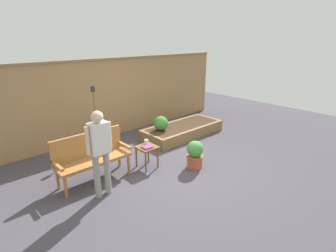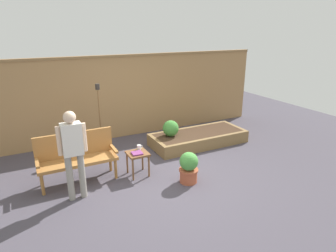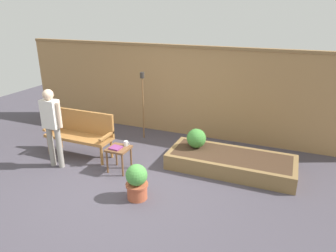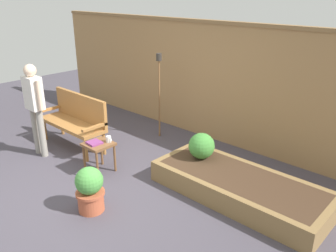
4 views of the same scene
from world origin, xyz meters
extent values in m
plane|color=#47424C|center=(0.00, 0.00, 0.00)|extent=(14.00, 14.00, 0.00)
cube|color=#A37A4C|center=(0.00, 2.60, 1.05)|extent=(8.40, 0.10, 2.10)
cube|color=olive|center=(0.00, 2.60, 2.13)|extent=(8.40, 0.14, 0.06)
cylinder|color=#A87038|center=(-0.79, 0.75, 0.20)|extent=(0.06, 0.06, 0.40)
cylinder|color=#A87038|center=(-0.79, 0.39, 0.20)|extent=(0.06, 0.06, 0.40)
cylinder|color=#A87038|center=(-2.11, 0.75, 0.20)|extent=(0.06, 0.06, 0.40)
cylinder|color=#A87038|center=(-2.11, 0.39, 0.20)|extent=(0.06, 0.06, 0.40)
cube|color=#A87038|center=(-1.45, 0.57, 0.43)|extent=(1.44, 0.48, 0.06)
cube|color=#A87038|center=(-1.45, 0.78, 0.70)|extent=(1.44, 0.06, 0.48)
cube|color=#A87038|center=(-2.14, 0.57, 0.56)|extent=(0.06, 0.48, 0.04)
cube|color=#A87038|center=(-0.76, 0.57, 0.56)|extent=(0.06, 0.48, 0.04)
cylinder|color=brown|center=(-0.18, 0.49, 0.22)|extent=(0.04, 0.04, 0.44)
cylinder|color=brown|center=(-0.18, 0.16, 0.22)|extent=(0.04, 0.04, 0.44)
cylinder|color=brown|center=(-0.51, 0.49, 0.22)|extent=(0.04, 0.04, 0.44)
cylinder|color=brown|center=(-0.51, 0.16, 0.22)|extent=(0.04, 0.04, 0.44)
cube|color=brown|center=(-0.35, 0.33, 0.46)|extent=(0.40, 0.40, 0.04)
cylinder|color=white|center=(-0.26, 0.46, 0.53)|extent=(0.08, 0.08, 0.10)
torus|color=white|center=(-0.22, 0.46, 0.53)|extent=(0.07, 0.01, 0.07)
cube|color=#7F3875|center=(-0.38, 0.28, 0.49)|extent=(0.21, 0.21, 0.03)
cylinder|color=#B75638|center=(0.40, -0.38, 0.12)|extent=(0.33, 0.33, 0.24)
cylinder|color=#B75638|center=(0.40, -0.38, 0.25)|extent=(0.37, 0.37, 0.04)
sphere|color=#4C9942|center=(0.40, -0.38, 0.43)|extent=(0.35, 0.35, 0.35)
cube|color=olive|center=(1.62, 0.73, 0.15)|extent=(2.40, 0.09, 0.30)
cube|color=olive|center=(1.62, 1.64, 0.15)|extent=(2.40, 0.09, 0.30)
cube|color=olive|center=(0.46, 1.18, 0.15)|extent=(0.09, 0.82, 0.30)
cube|color=olive|center=(2.77, 1.18, 0.15)|extent=(0.09, 0.82, 0.30)
cube|color=#422D1E|center=(1.62, 1.18, 0.15)|extent=(2.22, 0.82, 0.30)
cylinder|color=brown|center=(0.88, 1.28, 0.33)|extent=(0.04, 0.04, 0.06)
sphere|color=#428938|center=(0.88, 1.28, 0.49)|extent=(0.39, 0.39, 0.39)
cylinder|color=brown|center=(-0.64, 1.97, 0.73)|extent=(0.03, 0.03, 1.46)
cylinder|color=#332D28|center=(-0.64, 1.97, 1.52)|extent=(0.10, 0.10, 0.13)
cylinder|color=gray|center=(-1.48, 0.02, 0.41)|extent=(0.11, 0.11, 0.82)
cylinder|color=gray|center=(-1.68, 0.02, 0.41)|extent=(0.11, 0.11, 0.82)
cube|color=silver|center=(-1.58, 0.02, 1.09)|extent=(0.32, 0.20, 0.54)
cylinder|color=beige|center=(-1.38, 0.02, 1.09)|extent=(0.07, 0.07, 0.49)
cylinder|color=beige|center=(-1.78, 0.02, 1.09)|extent=(0.07, 0.07, 0.49)
sphere|color=beige|center=(-1.58, 0.02, 1.46)|extent=(0.20, 0.20, 0.20)
camera|label=1|loc=(-3.48, -3.77, 2.69)|focal=28.08mm
camera|label=2|loc=(-2.19, -4.60, 2.80)|focal=31.17mm
camera|label=3|loc=(2.52, -4.21, 2.92)|focal=33.03mm
camera|label=4|loc=(3.67, -2.48, 2.64)|focal=37.12mm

